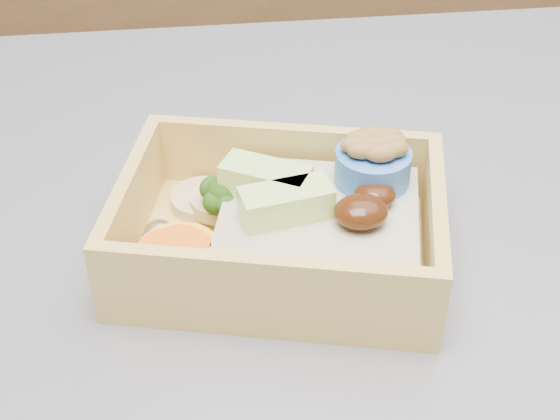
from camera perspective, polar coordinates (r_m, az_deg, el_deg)
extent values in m
cube|color=brown|center=(1.69, -6.50, 11.03)|extent=(3.20, 0.60, 0.90)
cube|color=#D8B359|center=(0.43, 0.00, -3.08)|extent=(0.20, 0.16, 0.01)
cube|color=#D8B359|center=(0.46, 0.87, 3.90)|extent=(0.17, 0.05, 0.04)
cube|color=#D8B359|center=(0.37, -1.08, -6.00)|extent=(0.17, 0.05, 0.04)
cube|color=#D8B359|center=(0.42, 11.21, -1.35)|extent=(0.03, 0.11, 0.04)
cube|color=#D8B359|center=(0.43, -10.81, 0.31)|extent=(0.03, 0.11, 0.04)
cube|color=tan|center=(0.42, 2.83, -1.54)|extent=(0.12, 0.12, 0.03)
ellipsoid|color=#361708|center=(0.40, 5.95, -0.12)|extent=(0.03, 0.03, 0.02)
ellipsoid|color=#361708|center=(0.41, 6.94, 1.08)|extent=(0.03, 0.02, 0.01)
cube|color=#C9F580|center=(0.40, 0.44, 0.53)|extent=(0.05, 0.03, 0.02)
cube|color=#C9F580|center=(0.42, -1.07, 2.23)|extent=(0.05, 0.04, 0.02)
cylinder|color=#6B9E55|center=(0.44, -4.09, -0.48)|extent=(0.01, 0.01, 0.02)
sphere|color=#255313|center=(0.43, -4.19, 1.31)|extent=(0.02, 0.02, 0.02)
sphere|color=#255313|center=(0.43, -3.10, 1.34)|extent=(0.02, 0.02, 0.02)
sphere|color=#255313|center=(0.43, -4.93, 1.54)|extent=(0.02, 0.02, 0.02)
sphere|color=#255313|center=(0.42, -3.96, 0.45)|extent=(0.01, 0.01, 0.01)
sphere|color=#255313|center=(0.43, -4.81, 0.59)|extent=(0.01, 0.01, 0.01)
sphere|color=#255313|center=(0.44, -3.98, 1.67)|extent=(0.01, 0.01, 0.01)
cylinder|color=yellow|center=(0.41, -7.36, -3.69)|extent=(0.04, 0.04, 0.02)
cylinder|color=orange|center=(0.40, -7.40, -2.22)|extent=(0.02, 0.02, 0.00)
cylinder|color=orange|center=(0.40, -8.55, -2.54)|extent=(0.02, 0.02, 0.00)
cylinder|color=orange|center=(0.39, -6.61, -2.59)|extent=(0.02, 0.02, 0.00)
cylinder|color=tan|center=(0.46, -5.63, 0.76)|extent=(0.04, 0.04, 0.01)
cylinder|color=tan|center=(0.45, -4.16, 0.69)|extent=(0.04, 0.04, 0.01)
ellipsoid|color=silver|center=(0.46, -1.76, 1.58)|extent=(0.02, 0.02, 0.02)
ellipsoid|color=silver|center=(0.43, -8.77, -1.89)|extent=(0.02, 0.02, 0.02)
cylinder|color=#3D76D2|center=(0.43, 6.79, 3.17)|extent=(0.04, 0.04, 0.02)
ellipsoid|color=brown|center=(0.42, 6.93, 4.76)|extent=(0.02, 0.02, 0.01)
ellipsoid|color=brown|center=(0.43, 8.10, 4.95)|extent=(0.02, 0.02, 0.01)
ellipsoid|color=brown|center=(0.43, 5.93, 5.18)|extent=(0.02, 0.02, 0.01)
ellipsoid|color=brown|center=(0.42, 7.43, 4.16)|extent=(0.02, 0.02, 0.01)
ellipsoid|color=brown|center=(0.42, 6.13, 4.40)|extent=(0.02, 0.02, 0.01)
ellipsoid|color=brown|center=(0.42, 8.22, 4.45)|extent=(0.02, 0.02, 0.01)
ellipsoid|color=brown|center=(0.43, 6.71, 5.46)|extent=(0.02, 0.02, 0.01)
ellipsoid|color=brown|center=(0.43, 7.85, 5.31)|extent=(0.02, 0.02, 0.01)
ellipsoid|color=brown|center=(0.42, 5.64, 4.79)|extent=(0.02, 0.02, 0.01)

